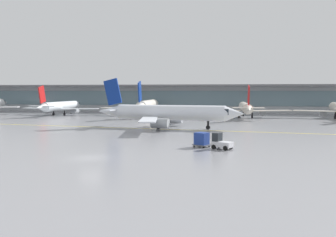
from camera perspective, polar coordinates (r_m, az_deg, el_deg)
ground_plane at (r=42.37m, az=-11.98°, el=-6.01°), size 400.00×400.00×0.00m
taxiway_centreline_stripe at (r=71.57m, az=0.05°, el=-1.69°), size 109.45×11.75×0.01m
terminal_concourse at (r=129.34m, az=3.29°, el=3.20°), size 217.97×11.00×9.60m
gate_airplane_1 at (r=118.26m, az=-16.35°, el=1.85°), size 25.31×27.17×9.02m
gate_airplane_2 at (r=110.40m, az=-3.19°, el=2.03°), size 28.46×30.65×10.15m
gate_airplane_3 at (r=105.37m, az=11.94°, el=1.63°), size 25.18×27.09×8.97m
taxiing_regional_jet at (r=73.38m, az=0.04°, el=0.85°), size 30.73×28.42×10.17m
baggage_tug at (r=47.91m, az=8.21°, el=-3.68°), size 2.95×2.49×2.10m
cargo_dolly_lead at (r=49.36m, az=5.27°, el=-3.23°), size 2.60×2.38×1.94m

